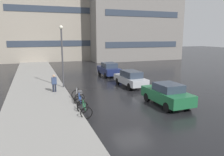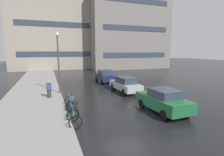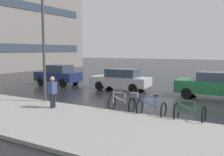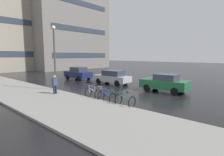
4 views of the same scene
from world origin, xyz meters
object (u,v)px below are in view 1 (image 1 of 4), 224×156
(car_green, at_px, (167,94))
(car_navy, at_px, (109,69))
(bicycle_nearest, at_px, (85,109))
(car_silver, at_px, (131,78))
(bicycle_second, at_px, (80,102))
(streetlamp, at_px, (62,51))
(bicycle_third, at_px, (78,95))
(pedestrian, at_px, (54,83))

(car_green, distance_m, car_navy, 12.04)
(bicycle_nearest, height_order, car_silver, car_silver)
(bicycle_second, distance_m, car_silver, 7.51)
(car_navy, height_order, streetlamp, streetlamp)
(bicycle_second, distance_m, streetlamp, 6.70)
(bicycle_nearest, height_order, bicycle_third, bicycle_third)
(car_green, xyz_separation_m, pedestrian, (-7.15, 6.03, 0.12))
(bicycle_second, relative_size, car_navy, 0.31)
(bicycle_nearest, distance_m, car_navy, 13.46)
(bicycle_second, bearing_deg, car_navy, 61.27)
(bicycle_third, height_order, car_navy, car_navy)
(car_green, bearing_deg, bicycle_second, 165.01)
(car_navy, xyz_separation_m, pedestrian, (-7.03, -6.01, 0.09))
(car_silver, height_order, pedestrian, pedestrian)
(bicycle_second, xyz_separation_m, car_navy, (5.74, 10.47, 0.44))
(car_green, bearing_deg, car_silver, 89.52)
(car_navy, bearing_deg, car_silver, -88.32)
(bicycle_third, distance_m, streetlamp, 5.47)
(bicycle_nearest, height_order, streetlamp, streetlamp)
(car_green, xyz_separation_m, car_navy, (-0.12, 12.04, 0.03))
(bicycle_third, relative_size, car_navy, 0.36)
(bicycle_third, bearing_deg, pedestrian, 114.84)
(pedestrian, bearing_deg, bicycle_nearest, -78.86)
(bicycle_second, relative_size, pedestrian, 0.72)
(car_navy, bearing_deg, streetlamp, -143.14)
(car_navy, xyz_separation_m, streetlamp, (-6.07, -4.55, 2.69))
(streetlamp, bearing_deg, bicycle_second, -86.83)
(bicycle_nearest, xyz_separation_m, car_silver, (6.00, 6.28, 0.37))
(car_navy, relative_size, pedestrian, 2.35)
(bicycle_third, height_order, car_green, car_green)
(bicycle_third, distance_m, car_green, 6.44)
(bicycle_nearest, bearing_deg, streetlamp, 91.79)
(bicycle_nearest, bearing_deg, car_navy, 64.32)
(bicycle_nearest, distance_m, car_green, 5.96)
(pedestrian, bearing_deg, bicycle_third, -65.16)
(car_navy, bearing_deg, pedestrian, -139.46)
(streetlamp, bearing_deg, car_navy, 36.86)
(car_silver, xyz_separation_m, car_navy, (-0.17, 5.85, 0.05))
(bicycle_third, relative_size, car_silver, 0.32)
(bicycle_second, bearing_deg, streetlamp, 93.17)
(car_silver, bearing_deg, bicycle_nearest, -133.72)
(car_silver, bearing_deg, car_navy, 91.68)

